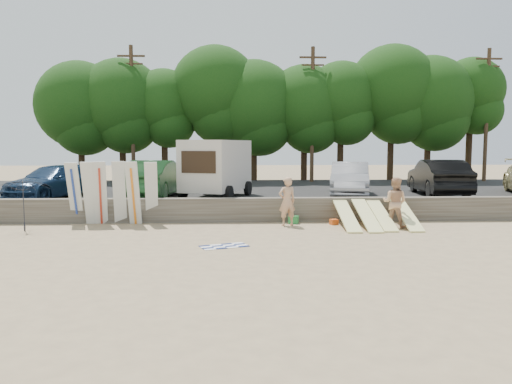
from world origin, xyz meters
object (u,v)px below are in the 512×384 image
at_px(car_3, 438,177).
at_px(beachgoer_b, 395,202).
at_px(car_0, 53,182).
at_px(beach_umbrella, 22,205).
at_px(box_trailer, 216,166).
at_px(beachgoer_a, 287,201).
at_px(car_1, 155,179).
at_px(cooler, 293,220).
at_px(car_2, 350,179).

bearing_deg(car_3, beachgoer_b, 59.97).
relative_size(car_0, beach_umbrella, 2.39).
bearing_deg(box_trailer, beachgoer_a, -35.61).
xyz_separation_m(box_trailer, car_1, (-2.92, 0.05, -0.63)).
distance_m(car_1, car_3, 13.89).
height_order(beachgoer_a, beachgoer_b, beachgoer_b).
relative_size(box_trailer, beachgoer_a, 2.44).
height_order(car_0, beachgoer_a, car_0).
distance_m(beachgoer_a, beach_umbrella, 9.99).
bearing_deg(car_1, car_3, -171.11).
bearing_deg(cooler, beachgoer_a, -103.22).
bearing_deg(car_1, car_0, 3.77).
bearing_deg(beachgoer_a, car_1, -52.21).
bearing_deg(car_0, car_1, 19.91).
distance_m(car_1, cooler, 7.34).
bearing_deg(beachgoer_a, beachgoer_b, 156.05).
distance_m(box_trailer, car_2, 6.57).
height_order(car_1, beachgoer_a, car_1).
relative_size(beachgoer_a, cooler, 5.11).
bearing_deg(car_0, beachgoer_a, 0.37).
height_order(car_2, beach_umbrella, car_2).
relative_size(car_0, cooler, 13.77).
bearing_deg(beachgoer_a, box_trailer, -71.33).
xyz_separation_m(car_0, cooler, (11.03, -3.98, -1.30)).
xyz_separation_m(beachgoer_a, beach_umbrella, (-9.96, -0.86, 0.01)).
bearing_deg(beachgoer_b, car_3, -94.28).
height_order(beachgoer_b, cooler, beachgoer_b).
xyz_separation_m(cooler, beach_umbrella, (-10.28, -1.38, 0.83)).
bearing_deg(beachgoer_a, cooler, -138.41).
bearing_deg(box_trailer, cooler, -29.03).
bearing_deg(car_2, cooler, -115.14).
relative_size(beachgoer_a, beachgoer_b, 1.00).
bearing_deg(beachgoer_a, car_2, -144.05).
bearing_deg(cooler, car_1, 167.82).
bearing_deg(beach_umbrella, car_1, 51.05).
distance_m(car_3, cooler, 8.88).
bearing_deg(car_0, box_trailer, 20.78).
xyz_separation_m(car_0, car_1, (4.86, -0.27, 0.13)).
height_order(cooler, beach_umbrella, beach_umbrella).
height_order(car_1, beach_umbrella, car_1).
bearing_deg(box_trailer, beach_umbrella, -125.03).
distance_m(box_trailer, cooler, 5.31).
distance_m(box_trailer, car_3, 11.00).
bearing_deg(beachgoer_a, car_0, -39.16).
bearing_deg(cooler, beach_umbrella, -153.56).
bearing_deg(cooler, car_0, 178.97).
relative_size(box_trailer, cooler, 12.46).
relative_size(car_0, car_1, 0.97).
bearing_deg(beachgoer_b, car_1, 6.80).
height_order(box_trailer, car_2, box_trailer).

